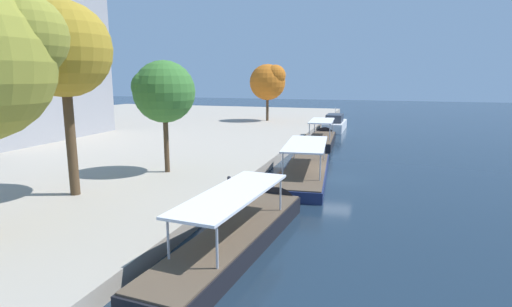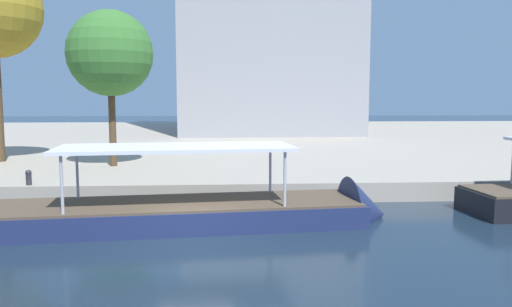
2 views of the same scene
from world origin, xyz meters
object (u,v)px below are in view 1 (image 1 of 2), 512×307
object	(u,v)px
mooring_bollard_1	(229,180)
tour_boat_2	(306,172)
tour_boat_1	(242,236)
tree_3	(59,47)
tree_2	(163,92)
tour_boat_3	(322,140)
mooring_bollard_0	(319,120)
tree_0	(268,82)
motor_yacht_4	(335,125)

from	to	relation	value
mooring_bollard_1	tour_boat_2	bearing A→B (deg)	-26.00
tour_boat_1	mooring_bollard_1	xyz separation A→B (m)	(6.76, 3.24, 0.79)
tree_3	tree_2	bearing A→B (deg)	-19.96
mooring_bollard_1	tree_3	bearing A→B (deg)	119.35
tour_boat_3	mooring_bollard_0	bearing A→B (deg)	6.69
tree_0	tour_boat_2	bearing A→B (deg)	-159.09
tour_boat_3	mooring_bollard_1	size ratio (longest dim) A/B	18.04
tree_0	tree_2	world-z (taller)	tree_0
tour_boat_1	tour_boat_2	xyz separation A→B (m)	(14.41, -0.49, -0.15)
tour_boat_2	mooring_bollard_1	size ratio (longest dim) A/B	22.39
mooring_bollard_1	tree_2	distance (m)	8.37
tour_boat_1	tree_2	distance (m)	14.27
tour_boat_1	tree_3	distance (m)	14.85
tour_boat_1	mooring_bollard_0	distance (m)	46.09
tour_boat_1	tour_boat_3	world-z (taller)	tour_boat_3
mooring_bollard_0	tour_boat_3	bearing A→B (deg)	-169.91
tree_3	tree_0	bearing A→B (deg)	-0.26
tour_boat_3	tree_2	xyz separation A→B (m)	(-21.48, 8.50, 6.37)
tree_3	tour_boat_1	bearing A→B (deg)	-100.13
tour_boat_2	mooring_bollard_0	size ratio (longest dim) A/B	19.58
motor_yacht_4	mooring_bollard_0	distance (m)	3.44
tour_boat_2	motor_yacht_4	size ratio (longest dim) A/B	1.46
motor_yacht_4	tree_3	bearing A→B (deg)	164.92
mooring_bollard_1	tree_0	size ratio (longest dim) A/B	0.07
motor_yacht_4	tree_2	xyz separation A→B (m)	(-35.05, 8.54, 6.09)
mooring_bollard_1	tree_2	world-z (taller)	tree_2
motor_yacht_4	mooring_bollard_1	xyz separation A→B (m)	(-37.28, 2.71, 0.52)
tour_boat_3	mooring_bollard_0	distance (m)	15.75
tour_boat_3	tree_0	size ratio (longest dim) A/B	1.30
tree_2	tree_0	bearing A→B (deg)	3.63
tour_boat_3	tree_3	world-z (taller)	tree_3
tour_boat_3	tree_0	distance (m)	19.62
tour_boat_2	tree_3	xyz separation A→B (m)	(-12.34, 12.07, 9.21)
mooring_bollard_1	tree_3	xyz separation A→B (m)	(-4.69, 8.35, 8.28)
mooring_bollard_1	tour_boat_1	bearing A→B (deg)	-154.41
tree_3	mooring_bollard_0	bearing A→B (deg)	-10.66
tour_boat_1	mooring_bollard_0	world-z (taller)	tour_boat_1
tour_boat_3	mooring_bollard_1	bearing A→B (deg)	170.17
mooring_bollard_0	tree_2	xyz separation A→B (m)	(-36.97, 5.75, 5.52)
tour_boat_2	tree_2	size ratio (longest dim) A/B	1.76
tour_boat_3	mooring_bollard_1	world-z (taller)	tour_boat_3
tour_boat_2	tree_0	distance (m)	33.93
tree_0	tree_3	distance (m)	43.49
tour_boat_3	mooring_bollard_1	distance (m)	23.88
motor_yacht_4	tree_3	size ratio (longest dim) A/B	0.87
tour_boat_1	mooring_bollard_0	size ratio (longest dim) A/B	19.31
tour_boat_3	tree_2	bearing A→B (deg)	155.00
tour_boat_1	mooring_bollard_1	size ratio (longest dim) A/B	22.07
mooring_bollard_0	tree_0	distance (m)	9.87
tree_2	tree_3	size ratio (longest dim) A/B	0.73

